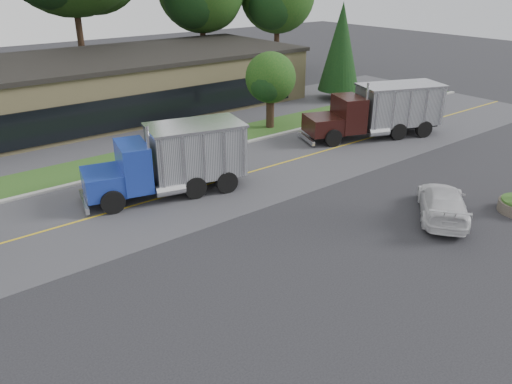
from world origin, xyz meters
The scene contains 12 objects.
ground centered at (0.00, 0.00, 0.00)m, with size 140.00×140.00×0.00m, color #2F2F34.
road centered at (0.00, 9.00, 0.00)m, with size 60.00×8.00×0.02m, color #525257.
center_line centered at (0.00, 9.00, 0.00)m, with size 60.00×0.12×0.01m, color gold.
curb centered at (0.00, 13.20, 0.00)m, with size 60.00×0.30×0.12m, color #9E9E99.
grass_verge centered at (0.00, 15.00, 0.00)m, with size 60.00×3.40×0.03m, color #25501B.
far_parking centered at (0.00, 20.00, 0.00)m, with size 60.00×7.00×0.02m, color #525257.
strip_mall centered at (2.00, 26.00, 2.00)m, with size 32.00×12.00×4.00m, color tan.
evergreen_right centered at (20.00, 18.00, 4.35)m, with size 3.49×3.49×7.92m.
tree_verge centered at (10.06, 15.04, 3.32)m, with size 3.67×3.45×5.23m.
dump_truck_blue centered at (-0.80, 9.19, 1.80)m, with size 8.15×4.25×3.36m.
dump_truck_maroon centered at (14.52, 8.97, 1.81)m, with size 9.43×5.60×3.36m.
rally_car centered at (7.22, -0.57, 0.70)m, with size 1.95×4.80×1.39m, color silver.
Camera 1 is at (-11.72, -11.31, 10.20)m, focal length 35.00 mm.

